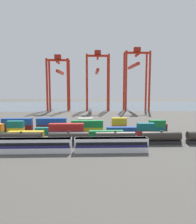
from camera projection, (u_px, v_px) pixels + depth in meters
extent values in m
plane|color=#4C4944|center=(82.00, 119.00, 122.46)|extent=(420.00, 420.00, 0.00)
cube|color=slate|center=(86.00, 105.00, 212.66)|extent=(400.00, 110.00, 0.01)
cube|color=silver|center=(35.00, 145.00, 58.83)|extent=(20.17, 3.10, 3.90)
cube|color=navy|center=(35.00, 146.00, 58.84)|extent=(19.77, 3.14, 0.64)
cube|color=black|center=(35.00, 143.00, 58.75)|extent=(19.36, 3.13, 0.90)
cube|color=slate|center=(34.00, 139.00, 58.62)|extent=(19.97, 2.85, 0.36)
cube|color=silver|center=(111.00, 145.00, 59.54)|extent=(20.17, 3.10, 3.90)
cube|color=navy|center=(111.00, 145.00, 59.55)|extent=(19.77, 3.14, 0.64)
cube|color=black|center=(111.00, 142.00, 59.46)|extent=(19.36, 3.13, 0.90)
cube|color=slate|center=(111.00, 139.00, 59.33)|extent=(19.97, 2.85, 0.36)
cube|color=#232326|center=(22.00, 143.00, 66.37)|extent=(12.26, 2.50, 1.10)
cylinder|color=#2D2823|center=(21.00, 137.00, 66.14)|extent=(12.26, 2.86, 2.86)
cylinder|color=#2D2823|center=(21.00, 132.00, 65.95)|extent=(0.70, 0.70, 0.36)
cube|color=#232326|center=(69.00, 143.00, 66.86)|extent=(12.26, 2.50, 1.10)
cylinder|color=#2D2823|center=(69.00, 137.00, 66.63)|extent=(12.26, 2.86, 2.86)
cylinder|color=#2D2823|center=(69.00, 132.00, 66.44)|extent=(0.70, 0.70, 0.36)
cube|color=#232326|center=(115.00, 143.00, 67.35)|extent=(12.26, 2.50, 1.10)
cylinder|color=#2D2823|center=(115.00, 136.00, 67.12)|extent=(12.26, 2.86, 2.86)
cylinder|color=#2D2823|center=(115.00, 131.00, 66.93)|extent=(0.70, 0.70, 0.36)
cube|color=#232326|center=(161.00, 142.00, 67.84)|extent=(12.26, 2.50, 1.10)
cylinder|color=#2D2823|center=(161.00, 136.00, 67.61)|extent=(12.26, 2.86, 2.86)
cylinder|color=#2D2823|center=(161.00, 131.00, 67.43)|extent=(0.70, 0.70, 0.36)
cube|color=gold|center=(26.00, 135.00, 74.99)|extent=(12.10, 2.44, 2.60)
cube|color=#1C4299|center=(67.00, 134.00, 75.46)|extent=(12.10, 2.44, 2.60)
cube|color=#AD211C|center=(66.00, 127.00, 75.16)|extent=(12.10, 2.44, 2.60)
cube|color=#197538|center=(106.00, 134.00, 75.94)|extent=(12.10, 2.44, 2.60)
cube|color=#AD211C|center=(145.00, 134.00, 76.41)|extent=(6.04, 2.44, 2.60)
cube|color=#146066|center=(146.00, 127.00, 76.11)|extent=(6.04, 2.44, 2.60)
cube|color=gold|center=(16.00, 131.00, 81.40)|extent=(6.04, 2.44, 2.60)
cube|color=#146066|center=(16.00, 124.00, 81.10)|extent=(6.04, 2.44, 2.60)
cube|color=#146066|center=(52.00, 131.00, 81.86)|extent=(12.10, 2.44, 2.60)
cube|color=gold|center=(87.00, 131.00, 82.32)|extent=(12.10, 2.44, 2.60)
cube|color=#197538|center=(87.00, 124.00, 82.02)|extent=(12.10, 2.44, 2.60)
cube|color=#1C4299|center=(122.00, 130.00, 82.77)|extent=(12.10, 2.44, 2.60)
cube|color=#146066|center=(157.00, 130.00, 83.23)|extent=(6.04, 2.44, 2.60)
cube|color=#197538|center=(157.00, 123.00, 82.93)|extent=(6.04, 2.44, 2.60)
cube|color=maroon|center=(17.00, 128.00, 87.96)|extent=(12.10, 2.44, 2.60)
cube|color=#1C4299|center=(17.00, 122.00, 87.66)|extent=(12.10, 2.44, 2.60)
cube|color=maroon|center=(52.00, 128.00, 88.43)|extent=(12.10, 2.44, 2.60)
cube|color=#1C4299|center=(51.00, 121.00, 88.13)|extent=(12.10, 2.44, 2.60)
cube|color=silver|center=(85.00, 127.00, 88.90)|extent=(6.04, 2.44, 2.60)
cube|color=silver|center=(85.00, 121.00, 88.60)|extent=(6.04, 2.44, 2.60)
cube|color=orange|center=(119.00, 127.00, 89.37)|extent=(6.04, 2.44, 2.60)
cube|color=gold|center=(119.00, 121.00, 89.07)|extent=(6.04, 2.44, 2.60)
cube|color=maroon|center=(152.00, 127.00, 89.84)|extent=(12.10, 2.44, 2.60)
cylinder|color=red|center=(47.00, 85.00, 159.21)|extent=(1.50, 1.50, 38.99)
cylinder|color=red|center=(68.00, 85.00, 159.73)|extent=(1.50, 1.50, 38.99)
cylinder|color=red|center=(50.00, 85.00, 169.44)|extent=(1.50, 1.50, 38.99)
cylinder|color=red|center=(69.00, 85.00, 169.96)|extent=(1.50, 1.50, 38.99)
cube|color=red|center=(58.00, 60.00, 162.43)|extent=(17.00, 1.20, 1.60)
cube|color=red|center=(58.00, 62.00, 162.62)|extent=(1.20, 11.90, 1.60)
cube|color=red|center=(60.00, 72.00, 175.19)|extent=(2.00, 33.97, 2.00)
cube|color=maroon|center=(58.00, 57.00, 162.16)|extent=(4.80, 4.00, 3.20)
cylinder|color=red|center=(87.00, 83.00, 160.47)|extent=(1.50, 1.50, 42.35)
cylinder|color=red|center=(109.00, 83.00, 161.03)|extent=(1.50, 1.50, 42.35)
cylinder|color=red|center=(87.00, 83.00, 169.79)|extent=(1.50, 1.50, 42.35)
cylinder|color=red|center=(108.00, 83.00, 170.34)|extent=(1.50, 1.50, 42.35)
cube|color=red|center=(98.00, 56.00, 163.06)|extent=(18.03, 1.20, 1.60)
cube|color=red|center=(98.00, 58.00, 163.25)|extent=(1.20, 10.98, 1.60)
cube|color=red|center=(97.00, 72.00, 178.66)|extent=(2.00, 41.32, 2.00)
cube|color=maroon|center=(98.00, 53.00, 162.79)|extent=(4.80, 4.00, 3.20)
cylinder|color=red|center=(126.00, 81.00, 161.05)|extent=(1.50, 1.50, 44.74)
cylinder|color=red|center=(150.00, 81.00, 161.65)|extent=(1.50, 1.50, 44.74)
cylinder|color=red|center=(124.00, 81.00, 170.92)|extent=(1.50, 1.50, 44.74)
cylinder|color=red|center=(146.00, 81.00, 171.52)|extent=(1.50, 1.50, 44.74)
cube|color=red|center=(137.00, 53.00, 163.80)|extent=(19.38, 1.20, 1.60)
cube|color=red|center=(137.00, 55.00, 163.99)|extent=(1.20, 11.54, 1.60)
cube|color=red|center=(133.00, 66.00, 179.31)|extent=(2.00, 41.79, 2.00)
cube|color=maroon|center=(137.00, 50.00, 163.53)|extent=(4.80, 4.00, 3.20)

